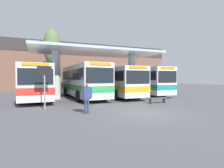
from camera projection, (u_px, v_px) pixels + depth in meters
ground_plane at (145, 113)px, 10.45m from camera, size 100.00×100.00×0.00m
townhouse_backdrop at (74, 62)px, 32.63m from camera, size 40.00×0.58×8.83m
station_canopy at (97, 58)px, 19.09m from camera, size 13.61×6.08×5.11m
transit_bus_left_bay at (36, 81)px, 18.10m from camera, size 3.00×12.22×3.24m
transit_bus_center_bay at (83, 80)px, 18.77m from camera, size 3.20×10.59×3.42m
transit_bus_right_bay at (114, 81)px, 20.52m from camera, size 2.94×11.22×3.21m
transit_bus_far_right_bay at (140, 80)px, 23.02m from camera, size 2.94×11.40×3.30m
waiting_bench_near_pillar at (157, 99)px, 14.60m from camera, size 1.70×0.44×0.46m
info_sign_platform at (44, 79)px, 11.58m from camera, size 0.90×0.09×2.90m
pedestrian_waiting at (87, 95)px, 10.20m from camera, size 0.66×0.29×1.78m
poplar_tree_behind_left at (52, 47)px, 26.21m from camera, size 2.42×2.42×9.55m
parked_car_street at (49, 85)px, 27.29m from camera, size 4.54×2.23×2.28m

